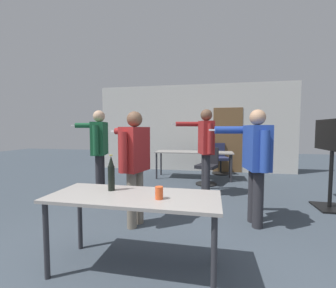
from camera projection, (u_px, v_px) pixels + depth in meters
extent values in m
cube|color=beige|center=(193.00, 128.00, 7.37)|extent=(6.38, 0.10, 2.82)
cube|color=brown|center=(228.00, 140.00, 7.13)|extent=(0.90, 0.02, 2.05)
cube|color=gray|center=(134.00, 197.00, 2.15)|extent=(1.63, 0.65, 0.03)
cylinder|color=#2D2D33|center=(46.00, 241.00, 2.06)|extent=(0.05, 0.05, 0.72)
cylinder|color=#2D2D33|center=(214.00, 259.00, 1.76)|extent=(0.05, 0.05, 0.72)
cylinder|color=#2D2D33|center=(80.00, 218.00, 2.58)|extent=(0.05, 0.05, 0.72)
cylinder|color=#2D2D33|center=(214.00, 229.00, 2.29)|extent=(0.05, 0.05, 0.72)
cube|color=gray|center=(194.00, 152.00, 6.23)|extent=(2.12, 0.67, 0.03)
cylinder|color=#2D2D33|center=(156.00, 166.00, 6.18)|extent=(0.05, 0.05, 0.72)
cylinder|color=#2D2D33|center=(231.00, 168.00, 5.79)|extent=(0.05, 0.05, 0.72)
cylinder|color=#2D2D33|center=(161.00, 163.00, 6.72)|extent=(0.05, 0.05, 0.72)
cylinder|color=#2D2D33|center=(230.00, 165.00, 6.33)|extent=(0.05, 0.05, 0.72)
cube|color=black|center=(329.00, 208.00, 3.90)|extent=(0.44, 0.56, 0.03)
cylinder|color=black|center=(331.00, 179.00, 3.86)|extent=(0.06, 0.06, 0.98)
cube|color=black|center=(333.00, 135.00, 3.81)|extent=(0.04, 1.26, 0.55)
cube|color=#192342|center=(334.00, 135.00, 3.81)|extent=(0.01, 1.16, 0.48)
cylinder|color=#28282D|center=(258.00, 199.00, 3.13)|extent=(0.15, 0.15, 0.80)
cylinder|color=#28282D|center=(253.00, 195.00, 3.33)|extent=(0.15, 0.15, 0.80)
cube|color=#23429E|center=(257.00, 148.00, 3.18)|extent=(0.34, 0.51, 0.63)
sphere|color=tan|center=(258.00, 117.00, 3.15)|extent=(0.22, 0.22, 0.22)
cylinder|color=#23429E|center=(265.00, 151.00, 2.89)|extent=(0.11, 0.11, 0.55)
cylinder|color=#23429E|center=(233.00, 130.00, 3.47)|extent=(0.56, 0.20, 0.11)
cube|color=white|center=(213.00, 130.00, 3.48)|extent=(0.12, 0.05, 0.03)
cylinder|color=#28282D|center=(207.00, 175.00, 4.58)|extent=(0.13, 0.13, 0.86)
cylinder|color=#28282D|center=(204.00, 174.00, 4.76)|extent=(0.13, 0.13, 0.86)
cube|color=maroon|center=(206.00, 137.00, 4.62)|extent=(0.35, 0.47, 0.68)
sphere|color=brown|center=(206.00, 115.00, 4.59)|extent=(0.24, 0.24, 0.24)
cylinder|color=maroon|center=(210.00, 139.00, 4.36)|extent=(0.10, 0.10, 0.59)
cylinder|color=maroon|center=(189.00, 124.00, 4.82)|extent=(0.59, 0.28, 0.10)
cube|color=white|center=(175.00, 124.00, 4.78)|extent=(0.13, 0.07, 0.03)
cylinder|color=#28282D|center=(99.00, 176.00, 4.55)|extent=(0.14, 0.14, 0.85)
cylinder|color=#28282D|center=(101.00, 174.00, 4.74)|extent=(0.14, 0.14, 0.85)
cube|color=#195633|center=(99.00, 138.00, 4.59)|extent=(0.35, 0.50, 0.67)
sphere|color=#DBAD89|center=(99.00, 116.00, 4.56)|extent=(0.24, 0.24, 0.24)
cylinder|color=#195633|center=(96.00, 140.00, 4.31)|extent=(0.11, 0.11, 0.58)
cylinder|color=#195633|center=(89.00, 125.00, 4.84)|extent=(0.59, 0.24, 0.11)
cube|color=white|center=(74.00, 125.00, 4.83)|extent=(0.13, 0.06, 0.03)
cylinder|color=slate|center=(132.00, 200.00, 3.12)|extent=(0.13, 0.13, 0.79)
cylinder|color=slate|center=(139.00, 196.00, 3.29)|extent=(0.13, 0.13, 0.79)
cube|color=maroon|center=(135.00, 149.00, 3.15)|extent=(0.34, 0.48, 0.62)
sphere|color=brown|center=(135.00, 119.00, 3.13)|extent=(0.22, 0.22, 0.22)
cylinder|color=maroon|center=(123.00, 152.00, 2.91)|extent=(0.11, 0.11, 0.54)
cylinder|color=maroon|center=(130.00, 131.00, 3.50)|extent=(0.55, 0.23, 0.11)
cube|color=white|center=(114.00, 131.00, 3.62)|extent=(0.13, 0.06, 0.03)
cylinder|color=black|center=(206.00, 184.00, 5.58)|extent=(0.52, 0.52, 0.03)
cylinder|color=black|center=(206.00, 176.00, 5.56)|extent=(0.06, 0.06, 0.38)
cube|color=black|center=(206.00, 166.00, 5.55)|extent=(0.58, 0.58, 0.08)
cube|color=black|center=(210.00, 155.00, 5.76)|extent=(0.43, 0.19, 0.42)
cylinder|color=black|center=(221.00, 173.00, 6.89)|extent=(0.52, 0.52, 0.03)
cylinder|color=black|center=(221.00, 166.00, 6.87)|extent=(0.06, 0.06, 0.40)
cube|color=navy|center=(221.00, 159.00, 6.86)|extent=(0.59, 0.59, 0.08)
cube|color=navy|center=(218.00, 150.00, 7.10)|extent=(0.43, 0.20, 0.42)
cylinder|color=black|center=(111.00, 178.00, 2.30)|extent=(0.07, 0.07, 0.25)
cone|color=black|center=(111.00, 161.00, 2.29)|extent=(0.06, 0.06, 0.11)
cylinder|color=gold|center=(111.00, 155.00, 2.28)|extent=(0.03, 0.03, 0.01)
cylinder|color=#E05123|center=(159.00, 193.00, 2.02)|extent=(0.07, 0.07, 0.11)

